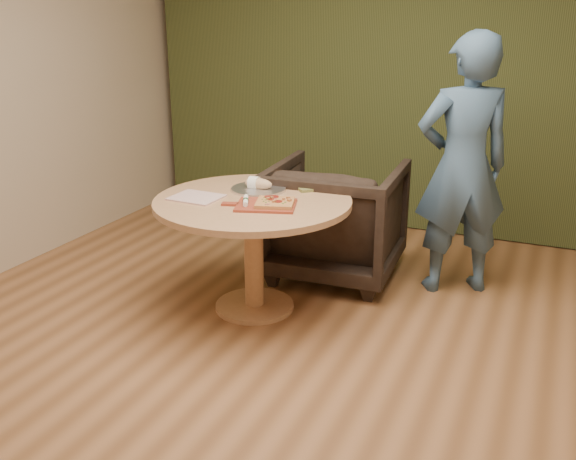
# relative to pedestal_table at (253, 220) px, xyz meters

# --- Properties ---
(room_shell) EXTENTS (5.04, 6.04, 2.84)m
(room_shell) POSITION_rel_pedestal_table_xyz_m (0.50, -0.85, 0.79)
(room_shell) COLOR #9A653D
(room_shell) RESTS_ON ground
(curtain) EXTENTS (4.80, 0.14, 2.78)m
(curtain) POSITION_rel_pedestal_table_xyz_m (0.50, 2.05, 0.79)
(curtain) COLOR #2F3819
(curtain) RESTS_ON ground
(pedestal_table) EXTENTS (1.24, 1.24, 0.75)m
(pedestal_table) POSITION_rel_pedestal_table_xyz_m (0.00, 0.00, 0.00)
(pedestal_table) COLOR tan
(pedestal_table) RESTS_ON ground
(pizza_paddle) EXTENTS (0.47, 0.37, 0.01)m
(pizza_paddle) POSITION_rel_pedestal_table_xyz_m (0.13, -0.11, 0.15)
(pizza_paddle) COLOR #9B3C27
(pizza_paddle) RESTS_ON pedestal_table
(flatbread_pizza) EXTENTS (0.28, 0.28, 0.04)m
(flatbread_pizza) POSITION_rel_pedestal_table_xyz_m (0.20, -0.10, 0.17)
(flatbread_pizza) COLOR tan
(flatbread_pizza) RESTS_ON pizza_paddle
(cutlery_roll) EXTENTS (0.11, 0.19, 0.03)m
(cutlery_roll) POSITION_rel_pedestal_table_xyz_m (0.02, -0.14, 0.17)
(cutlery_roll) COLOR white
(cutlery_roll) RESTS_ON pizza_paddle
(newspaper) EXTENTS (0.31, 0.27, 0.01)m
(newspaper) POSITION_rel_pedestal_table_xyz_m (-0.33, -0.13, 0.15)
(newspaper) COLOR white
(newspaper) RESTS_ON pedestal_table
(serving_tray) EXTENTS (0.36, 0.36, 0.02)m
(serving_tray) POSITION_rel_pedestal_table_xyz_m (-0.06, 0.20, 0.15)
(serving_tray) COLOR silver
(serving_tray) RESTS_ON pedestal_table
(bread_roll) EXTENTS (0.19, 0.09, 0.09)m
(bread_roll) POSITION_rel_pedestal_table_xyz_m (-0.07, 0.20, 0.18)
(bread_roll) COLOR #DDB687
(bread_roll) RESTS_ON serving_tray
(green_packet) EXTENTS (0.16, 0.15, 0.02)m
(green_packet) POSITION_rel_pedestal_table_xyz_m (0.24, 0.32, 0.15)
(green_packet) COLOR brown
(green_packet) RESTS_ON pedestal_table
(armchair) EXTENTS (0.95, 0.89, 0.93)m
(armchair) POSITION_rel_pedestal_table_xyz_m (0.29, 0.76, -0.14)
(armchair) COLOR black
(armchair) RESTS_ON ground
(person_standing) EXTENTS (0.76, 0.68, 1.75)m
(person_standing) POSITION_rel_pedestal_table_xyz_m (1.13, 0.85, 0.27)
(person_standing) COLOR #3F6081
(person_standing) RESTS_ON ground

